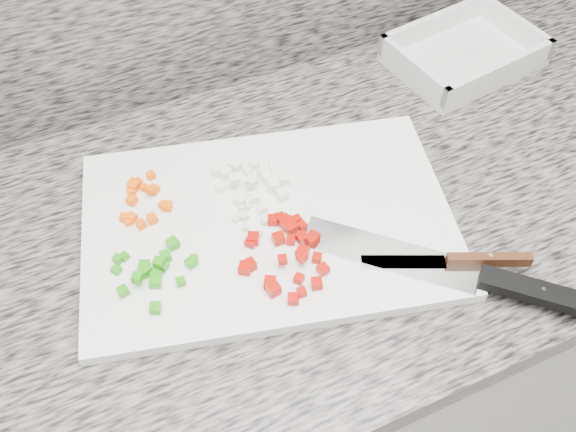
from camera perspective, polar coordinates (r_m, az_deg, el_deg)
name	(u,v)px	position (r m, az deg, el deg)	size (l,w,h in m)	color
cabinet	(273,369)	(1.29, -1.30, -13.46)	(3.92, 0.62, 0.86)	beige
countertop	(268,228)	(0.90, -1.81, -1.06)	(3.96, 0.64, 0.04)	slate
cutting_board	(269,223)	(0.87, -1.74, -0.66)	(0.50, 0.33, 0.02)	white
carrot_pile	(143,199)	(0.90, -12.77, 1.51)	(0.07, 0.09, 0.02)	#FF5B05
onion_pile	(256,180)	(0.90, -2.84, 3.22)	(0.11, 0.11, 0.02)	white
green_pepper_pile	(154,270)	(0.82, -11.82, -4.70)	(0.11, 0.11, 0.02)	#24940D
red_pepper_pile	(285,250)	(0.83, -0.26, -3.00)	(0.12, 0.14, 0.02)	#AF0D02
garlic_pile	(252,218)	(0.86, -3.22, -0.18)	(0.05, 0.06, 0.01)	beige
chef_knife	(487,279)	(0.84, 17.28, -5.41)	(0.30, 0.29, 0.02)	silver
paring_knife	(467,260)	(0.85, 15.63, -3.82)	(0.20, 0.10, 0.02)	silver
tray	(464,54)	(1.17, 15.36, 13.69)	(0.26, 0.20, 0.05)	silver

